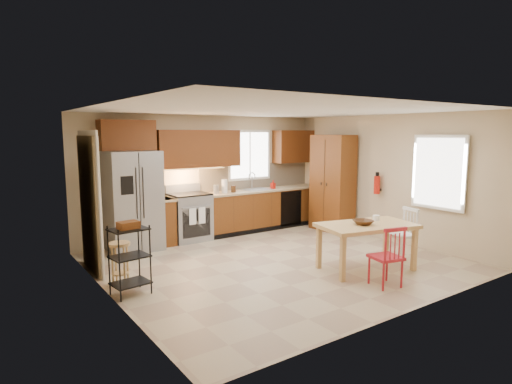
{
  "coord_description": "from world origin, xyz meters",
  "views": [
    {
      "loc": [
        -4.26,
        -5.46,
        2.14
      ],
      "look_at": [
        -0.17,
        0.4,
        1.15
      ],
      "focal_mm": 30.0,
      "sensor_mm": 36.0,
      "label": 1
    }
  ],
  "objects": [
    {
      "name": "sink",
      "position": [
        1.1,
        2.2,
        0.86
      ],
      "size": [
        0.62,
        0.46,
        0.16
      ],
      "primitive_type": "cube",
      "color": "gray",
      "rests_on": "base_cabinet_run"
    },
    {
      "name": "upper_left_block",
      "position": [
        -0.25,
        2.33,
        1.83
      ],
      "size": [
        1.8,
        0.35,
        0.75
      ],
      "primitive_type": "cube",
      "color": "#53230D",
      "rests_on": "wall_back"
    },
    {
      "name": "undercab_glow",
      "position": [
        -0.55,
        2.3,
        1.43
      ],
      "size": [
        1.6,
        0.3,
        0.01
      ],
      "primitive_type": "cube",
      "color": "#FFBF66",
      "rests_on": "wall_back"
    },
    {
      "name": "wall_front",
      "position": [
        0.0,
        -2.5,
        1.25
      ],
      "size": [
        5.5,
        0.02,
        2.5
      ],
      "primitive_type": "cube",
      "color": "#CCB793",
      "rests_on": "ground"
    },
    {
      "name": "doorway",
      "position": [
        -2.67,
        1.3,
        1.05
      ],
      "size": [
        0.04,
        0.95,
        2.1
      ],
      "primitive_type": "cube",
      "color": "#8C7A59",
      "rests_on": "wall_left"
    },
    {
      "name": "canister_wood",
      "position": [
        0.45,
        2.12,
        0.97
      ],
      "size": [
        0.1,
        0.1,
        0.14
      ],
      "primitive_type": "cylinder",
      "color": "#462512",
      "rests_on": "base_cabinet_run"
    },
    {
      "name": "dining_table",
      "position": [
        0.9,
        -1.1,
        0.36
      ],
      "size": [
        1.62,
        1.13,
        0.72
      ],
      "primitive_type": null,
      "rotation": [
        0.0,
        0.0,
        -0.22
      ],
      "color": "tan",
      "rests_on": "floor"
    },
    {
      "name": "paper_towel",
      "position": [
        0.25,
        2.15,
        1.04
      ],
      "size": [
        0.12,
        0.12,
        0.28
      ],
      "primitive_type": "cylinder",
      "color": "white",
      "rests_on": "base_cabinet_run"
    },
    {
      "name": "window_back",
      "position": [
        1.1,
        2.48,
        1.65
      ],
      "size": [
        1.12,
        0.04,
        1.12
      ],
      "primitive_type": "cube",
      "color": "white",
      "rests_on": "wall_back"
    },
    {
      "name": "wall_back",
      "position": [
        0.0,
        2.5,
        1.25
      ],
      "size": [
        5.5,
        0.02,
        2.5
      ],
      "primitive_type": "cube",
      "color": "#CCB793",
      "rests_on": "ground"
    },
    {
      "name": "chair_red",
      "position": [
        0.55,
        -1.75,
        0.43
      ],
      "size": [
        0.48,
        0.48,
        0.87
      ],
      "primitive_type": null,
      "rotation": [
        0.0,
        0.0,
        -0.22
      ],
      "color": "#A71924",
      "rests_on": "floor"
    },
    {
      "name": "refrigerator",
      "position": [
        -1.7,
        2.12,
        0.91
      ],
      "size": [
        0.92,
        0.75,
        1.82
      ],
      "primitive_type": "cube",
      "color": "gray",
      "rests_on": "floor"
    },
    {
      "name": "soap_bottle",
      "position": [
        1.48,
        2.1,
        1.0
      ],
      "size": [
        0.09,
        0.09,
        0.19
      ],
      "primitive_type": "imported",
      "color": "#B3170C",
      "rests_on": "base_cabinet_run"
    },
    {
      "name": "utility_cart",
      "position": [
        -2.5,
        -0.02,
        0.47
      ],
      "size": [
        0.51,
        0.42,
        0.94
      ],
      "primitive_type": null,
      "rotation": [
        0.0,
        0.0,
        0.13
      ],
      "color": "black",
      "rests_on": "floor"
    },
    {
      "name": "ceiling",
      "position": [
        0.0,
        0.0,
        2.5
      ],
      "size": [
        5.5,
        5.0,
        0.02
      ],
      "primitive_type": "cube",
      "color": "silver",
      "rests_on": "ground"
    },
    {
      "name": "canister_steel",
      "position": [
        0.05,
        2.15,
        0.99
      ],
      "size": [
        0.11,
        0.11,
        0.18
      ],
      "primitive_type": "cylinder",
      "color": "gray",
      "rests_on": "base_cabinet_run"
    },
    {
      "name": "upper_right_block",
      "position": [
        2.25,
        2.33,
        1.83
      ],
      "size": [
        1.0,
        0.35,
        0.75
      ],
      "primitive_type": "cube",
      "color": "#53230D",
      "rests_on": "wall_back"
    },
    {
      "name": "wall_left",
      "position": [
        -2.75,
        0.0,
        1.25
      ],
      "size": [
        0.02,
        5.0,
        2.5
      ],
      "primitive_type": "cube",
      "color": "#CCB793",
      "rests_on": "ground"
    },
    {
      "name": "base_cabinet_narrow",
      "position": [
        -1.1,
        2.2,
        0.45
      ],
      "size": [
        0.3,
        0.6,
        0.9
      ],
      "primitive_type": "cube",
      "color": "brown",
      "rests_on": "floor"
    },
    {
      "name": "floor",
      "position": [
        0.0,
        0.0,
        0.0
      ],
      "size": [
        5.5,
        5.5,
        0.0
      ],
      "primitive_type": "plane",
      "color": "tan",
      "rests_on": "ground"
    },
    {
      "name": "range_stove",
      "position": [
        -0.55,
        2.19,
        0.46
      ],
      "size": [
        0.76,
        0.63,
        0.92
      ],
      "primitive_type": "cube",
      "color": "gray",
      "rests_on": "floor"
    },
    {
      "name": "bar_stool",
      "position": [
        -2.5,
        0.41,
        0.31
      ],
      "size": [
        0.39,
        0.39,
        0.62
      ],
      "primitive_type": null,
      "rotation": [
        0.0,
        0.0,
        -0.37
      ],
      "color": "tan",
      "rests_on": "floor"
    },
    {
      "name": "backsplash",
      "position": [
        1.29,
        2.48,
        1.18
      ],
      "size": [
        2.92,
        0.03,
        0.55
      ],
      "primitive_type": "cube",
      "color": "beige",
      "rests_on": "wall_back"
    },
    {
      "name": "wall_right",
      "position": [
        2.75,
        0.0,
        1.25
      ],
      "size": [
        0.02,
        5.0,
        2.5
      ],
      "primitive_type": "cube",
      "color": "#CCB793",
      "rests_on": "ground"
    },
    {
      "name": "window_right",
      "position": [
        2.68,
        -1.15,
        1.45
      ],
      "size": [
        0.04,
        1.02,
        1.32
      ],
      "primitive_type": "cube",
      "color": "white",
      "rests_on": "wall_right"
    },
    {
      "name": "pantry",
      "position": [
        2.43,
        1.2,
        1.05
      ],
      "size": [
        0.5,
        0.95,
        2.1
      ],
      "primitive_type": "cube",
      "color": "brown",
      "rests_on": "floor"
    },
    {
      "name": "dishwasher",
      "position": [
        1.85,
        1.91,
        0.45
      ],
      "size": [
        0.6,
        0.02,
        0.78
      ],
      "primitive_type": "cube",
      "color": "black",
      "rests_on": "floor"
    },
    {
      "name": "fire_extinguisher",
      "position": [
        2.63,
        0.15,
        1.1
      ],
      "size": [
        0.12,
        0.12,
        0.36
      ],
      "primitive_type": "cylinder",
      "color": "#B3170C",
      "rests_on": "wall_right"
    },
    {
      "name": "upper_over_fridge",
      "position": [
        -1.7,
        2.33,
        2.1
      ],
      "size": [
        1.0,
        0.35,
        0.55
      ],
      "primitive_type": "cube",
      "color": "#53230D",
      "rests_on": "wall_back"
    },
    {
      "name": "table_bowl",
      "position": [
        0.81,
        -1.1,
        0.73
      ],
      "size": [
        0.36,
        0.36,
        0.07
      ],
      "primitive_type": "imported",
      "rotation": [
        0.0,
        0.0,
        -0.22
      ],
      "color": "#462512",
      "rests_on": "dining_table"
    },
    {
      "name": "base_cabinet_run",
      "position": [
        1.29,
        2.2,
        0.45
      ],
      "size": [
        2.92,
        0.6,
        0.9
      ],
      "primitive_type": "cube",
      "color": "brown",
      "rests_on": "floor"
    },
    {
      "name": "chair_white",
      "position": [
        1.85,
        -1.05,
        0.43
      ],
      "size": [
        0.48,
        0.48,
        0.87
      ],
      "primitive_type": null,
      "rotation": [
        0.0,
        0.0,
        1.35
      ],
      "color": "white",
      "rests_on": "floor"
    },
    {
      "name": "table_jar",
      "position": [
        1.22,
        -1.01,
        0.76
      ],
      "size": [
        0.12,
        0.12,
        0.12
      ],
      "primitive_type": "cylinder",
      "rotation": [
        0.0,
        0.0,
        -0.22
      ],
      "color": "white",
      "rests_on": "dining_table"
    }
  ]
}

